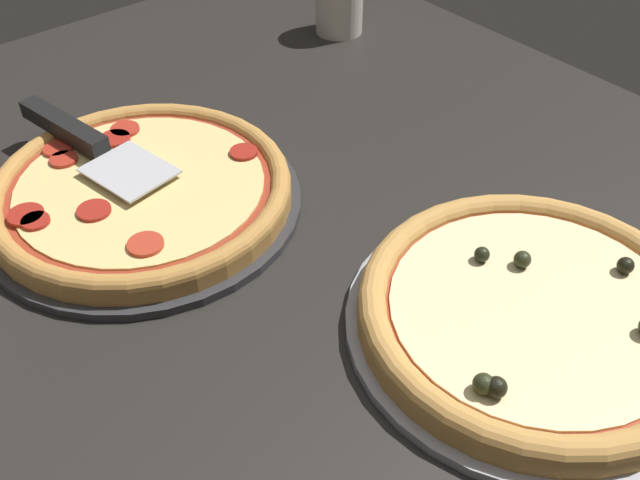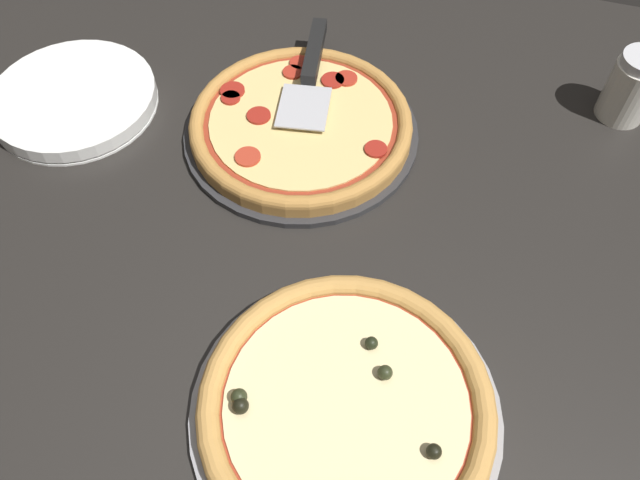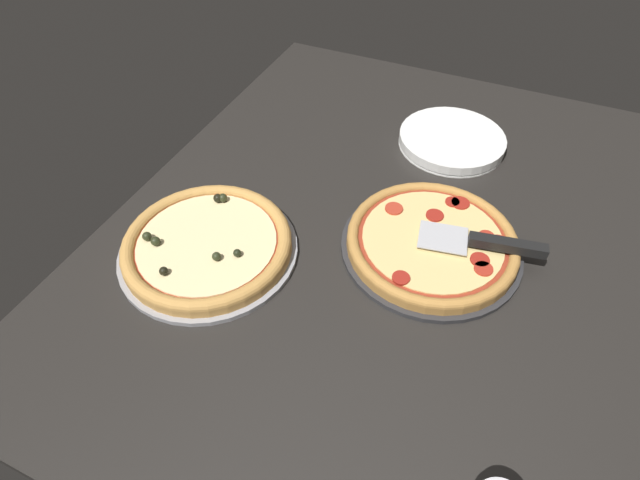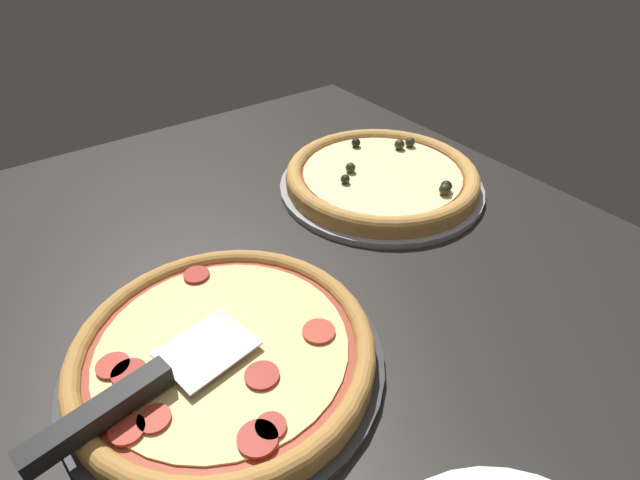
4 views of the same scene
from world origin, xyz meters
The scene contains 7 objects.
ground_plane centered at (0.00, 0.00, -1.80)cm, with size 129.70×108.97×3.60cm, color black.
pizza_pan_front centered at (-2.79, -7.32, 0.50)cm, with size 34.08×34.08×1.00cm, color #2D2D30.
pizza_front centered at (-2.76, -7.35, 2.39)cm, with size 32.04×32.04×2.78cm.
pizza_pan_back centered at (-20.54, 30.82, 0.50)cm, with size 33.61×33.61×1.00cm, color #939399.
pizza_back centered at (-20.54, 30.84, 2.40)cm, with size 31.59×31.59×3.85cm.
serving_spatula centered at (-1.09, -17.99, 4.61)cm, with size 8.57×23.08×2.00cm.
plate_stack centered at (31.72, -2.84, 1.40)cm, with size 24.55×24.55×2.80cm.
Camera 3 is at (-69.81, -14.07, 70.43)cm, focal length 28.00 mm.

